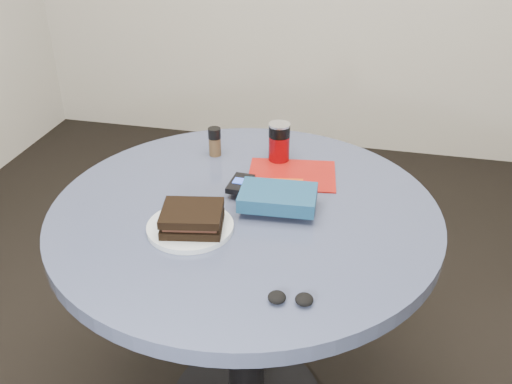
% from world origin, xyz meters
% --- Properties ---
extents(table, '(1.00, 1.00, 0.75)m').
position_xyz_m(table, '(0.00, 0.00, 0.59)').
color(table, black).
rests_on(table, ground).
extents(plate, '(0.26, 0.26, 0.01)m').
position_xyz_m(plate, '(-0.10, -0.13, 0.76)').
color(plate, silver).
rests_on(plate, table).
extents(sandwich, '(0.16, 0.14, 0.05)m').
position_xyz_m(sandwich, '(-0.09, -0.13, 0.79)').
color(sandwich, black).
rests_on(sandwich, plate).
extents(soda_can, '(0.07, 0.07, 0.12)m').
position_xyz_m(soda_can, '(0.04, 0.28, 0.81)').
color(soda_can, '#720509').
rests_on(soda_can, table).
extents(pepper_grinder, '(0.04, 0.04, 0.09)m').
position_xyz_m(pepper_grinder, '(-0.16, 0.27, 0.79)').
color(pepper_grinder, '#47331E').
rests_on(pepper_grinder, table).
extents(magazine, '(0.27, 0.21, 0.00)m').
position_xyz_m(magazine, '(0.09, 0.20, 0.75)').
color(magazine, maroon).
rests_on(magazine, table).
extents(red_book, '(0.19, 0.15, 0.01)m').
position_xyz_m(red_book, '(0.05, 0.08, 0.76)').
color(red_book, '#B6390E').
rests_on(red_book, magazine).
extents(novel, '(0.20, 0.14, 0.04)m').
position_xyz_m(novel, '(0.09, 0.01, 0.79)').
color(novel, navy).
rests_on(novel, red_book).
extents(mp3_player, '(0.06, 0.10, 0.02)m').
position_xyz_m(mp3_player, '(-0.03, 0.07, 0.78)').
color(mp3_player, black).
rests_on(mp3_player, red_book).
extents(headphones, '(0.10, 0.05, 0.02)m').
position_xyz_m(headphones, '(0.18, -0.33, 0.76)').
color(headphones, black).
rests_on(headphones, table).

